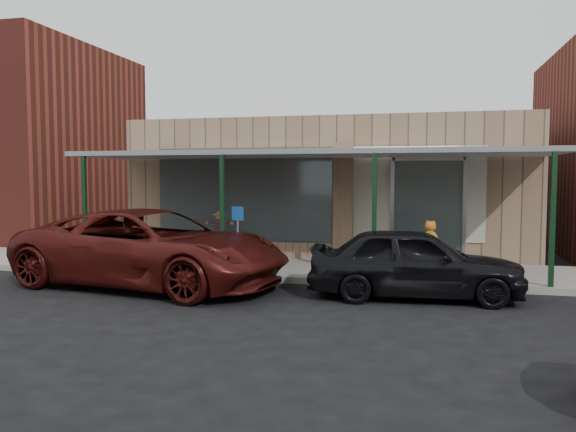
% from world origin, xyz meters
% --- Properties ---
extents(ground, '(120.00, 120.00, 0.00)m').
position_xyz_m(ground, '(0.00, 0.00, 0.00)').
color(ground, black).
rests_on(ground, ground).
extents(sidewalk, '(40.00, 3.20, 0.15)m').
position_xyz_m(sidewalk, '(0.00, 3.60, 0.07)').
color(sidewalk, gray).
rests_on(sidewalk, ground).
extents(storefront, '(12.00, 6.25, 4.20)m').
position_xyz_m(storefront, '(-0.00, 8.16, 2.09)').
color(storefront, '#8D7156').
rests_on(storefront, ground).
extents(awning, '(12.00, 3.00, 3.04)m').
position_xyz_m(awning, '(0.00, 3.56, 3.01)').
color(awning, slate).
rests_on(awning, ground).
extents(block_buildings_near, '(61.00, 8.00, 8.00)m').
position_xyz_m(block_buildings_near, '(2.01, 9.20, 3.77)').
color(block_buildings_near, maroon).
rests_on(block_buildings_near, ground).
extents(barrel_scarecrow, '(0.83, 0.55, 1.36)m').
position_xyz_m(barrel_scarecrow, '(-2.75, 4.50, 0.61)').
color(barrel_scarecrow, '#492F1D').
rests_on(barrel_scarecrow, sidewalk).
extents(barrel_pumpkin, '(0.81, 0.81, 0.75)m').
position_xyz_m(barrel_pumpkin, '(-3.92, 3.46, 0.42)').
color(barrel_pumpkin, '#492F1D').
rests_on(barrel_pumpkin, sidewalk).
extents(handicap_sign, '(0.32, 0.11, 1.60)m').
position_xyz_m(handicap_sign, '(-1.50, 2.40, 1.18)').
color(handicap_sign, gray).
rests_on(handicap_sign, sidewalk).
extents(parked_sedan, '(4.39, 2.09, 1.54)m').
position_xyz_m(parked_sedan, '(2.71, 1.10, 0.73)').
color(parked_sedan, black).
rests_on(parked_sedan, ground).
extents(car_maroon, '(6.66, 3.91, 1.74)m').
position_xyz_m(car_maroon, '(-3.06, 0.98, 0.87)').
color(car_maroon, '#4A110E').
rests_on(car_maroon, ground).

